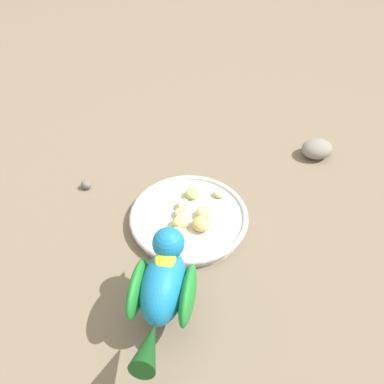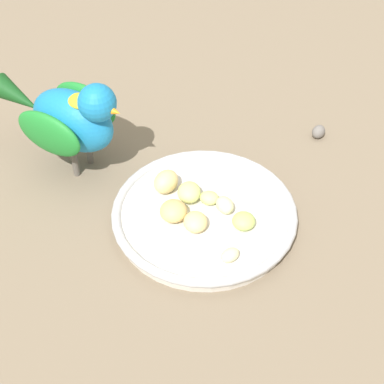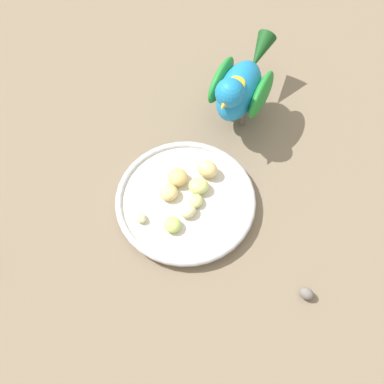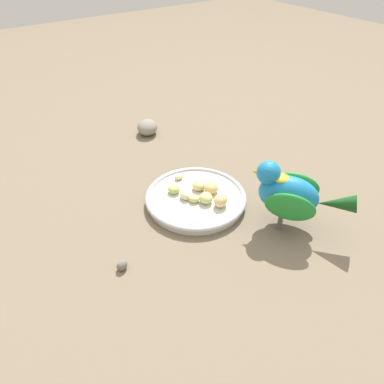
{
  "view_description": "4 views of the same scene",
  "coord_description": "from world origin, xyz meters",
  "px_view_note": "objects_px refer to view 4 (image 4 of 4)",
  "views": [
    {
      "loc": [
        0.36,
        -0.4,
        0.59
      ],
      "look_at": [
        -0.02,
        0.01,
        0.05
      ],
      "focal_mm": 35.99,
      "sensor_mm": 36.0,
      "label": 1
    },
    {
      "loc": [
        0.23,
        0.44,
        0.56
      ],
      "look_at": [
        0.01,
        -0.02,
        0.06
      ],
      "focal_mm": 53.99,
      "sensor_mm": 36.0,
      "label": 2
    },
    {
      "loc": [
        -0.38,
        0.19,
        0.82
      ],
      "look_at": [
        -0.02,
        -0.03,
        0.06
      ],
      "focal_mm": 50.06,
      "sensor_mm": 36.0,
      "label": 3
    },
    {
      "loc": [
        -0.4,
        -0.57,
        0.55
      ],
      "look_at": [
        -0.03,
        -0.04,
        0.05
      ],
      "focal_mm": 33.86,
      "sensor_mm": 36.0,
      "label": 4
    }
  ],
  "objects_px": {
    "apple_piece_6": "(221,200)",
    "rock_large": "(147,127)",
    "apple_piece_2": "(199,186)",
    "apple_piece_0": "(174,189)",
    "apple_piece_1": "(194,199)",
    "apple_piece_5": "(179,177)",
    "apple_piece_3": "(185,195)",
    "apple_piece_4": "(211,188)",
    "feeding_bowl": "(196,198)",
    "parrot": "(291,194)",
    "apple_piece_7": "(207,197)",
    "pebble_0": "(122,265)"
  },
  "relations": [
    {
      "from": "apple_piece_1",
      "to": "apple_piece_5",
      "type": "xyz_separation_m",
      "value": [
        0.02,
        0.1,
        -0.0
      ]
    },
    {
      "from": "feeding_bowl",
      "to": "apple_piece_0",
      "type": "relative_size",
      "value": 8.23
    },
    {
      "from": "parrot",
      "to": "apple_piece_2",
      "type": "bearing_deg",
      "value": -8.88
    },
    {
      "from": "apple_piece_0",
      "to": "apple_piece_7",
      "type": "bearing_deg",
      "value": -58.97
    },
    {
      "from": "feeding_bowl",
      "to": "apple_piece_0",
      "type": "xyz_separation_m",
      "value": [
        -0.03,
        0.04,
        0.01
      ]
    },
    {
      "from": "apple_piece_1",
      "to": "apple_piece_4",
      "type": "distance_m",
      "value": 0.05
    },
    {
      "from": "apple_piece_3",
      "to": "apple_piece_1",
      "type": "bearing_deg",
      "value": -61.97
    },
    {
      "from": "feeding_bowl",
      "to": "apple_piece_3",
      "type": "height_order",
      "value": "apple_piece_3"
    },
    {
      "from": "parrot",
      "to": "apple_piece_0",
      "type": "bearing_deg",
      "value": -0.57
    },
    {
      "from": "apple_piece_2",
      "to": "apple_piece_5",
      "type": "relative_size",
      "value": 1.3
    },
    {
      "from": "apple_piece_3",
      "to": "apple_piece_4",
      "type": "height_order",
      "value": "apple_piece_4"
    },
    {
      "from": "apple_piece_3",
      "to": "rock_large",
      "type": "xyz_separation_m",
      "value": [
        0.1,
        0.36,
        -0.01
      ]
    },
    {
      "from": "apple_piece_3",
      "to": "rock_large",
      "type": "height_order",
      "value": "rock_large"
    },
    {
      "from": "apple_piece_2",
      "to": "rock_large",
      "type": "relative_size",
      "value": 0.43
    },
    {
      "from": "apple_piece_1",
      "to": "apple_piece_4",
      "type": "bearing_deg",
      "value": 6.15
    },
    {
      "from": "apple_piece_0",
      "to": "apple_piece_3",
      "type": "distance_m",
      "value": 0.04
    },
    {
      "from": "apple_piece_0",
      "to": "rock_large",
      "type": "relative_size",
      "value": 0.39
    },
    {
      "from": "feeding_bowl",
      "to": "apple_piece_2",
      "type": "xyz_separation_m",
      "value": [
        0.02,
        0.02,
        0.02
      ]
    },
    {
      "from": "apple_piece_2",
      "to": "apple_piece_6",
      "type": "height_order",
      "value": "apple_piece_6"
    },
    {
      "from": "feeding_bowl",
      "to": "apple_piece_3",
      "type": "xyz_separation_m",
      "value": [
        -0.03,
        0.01,
        0.01
      ]
    },
    {
      "from": "apple_piece_4",
      "to": "apple_piece_6",
      "type": "bearing_deg",
      "value": -103.56
    },
    {
      "from": "rock_large",
      "to": "apple_piece_7",
      "type": "bearing_deg",
      "value": -99.43
    },
    {
      "from": "apple_piece_3",
      "to": "apple_piece_4",
      "type": "distance_m",
      "value": 0.07
    },
    {
      "from": "apple_piece_5",
      "to": "apple_piece_4",
      "type": "bearing_deg",
      "value": -70.22
    },
    {
      "from": "feeding_bowl",
      "to": "apple_piece_6",
      "type": "bearing_deg",
      "value": -65.12
    },
    {
      "from": "apple_piece_2",
      "to": "apple_piece_7",
      "type": "distance_m",
      "value": 0.05
    },
    {
      "from": "apple_piece_7",
      "to": "rock_large",
      "type": "xyz_separation_m",
      "value": [
        0.07,
        0.4,
        -0.01
      ]
    },
    {
      "from": "apple_piece_4",
      "to": "rock_large",
      "type": "xyz_separation_m",
      "value": [
        0.04,
        0.38,
        -0.01
      ]
    },
    {
      "from": "apple_piece_0",
      "to": "apple_piece_6",
      "type": "distance_m",
      "value": 0.12
    },
    {
      "from": "parrot",
      "to": "rock_large",
      "type": "bearing_deg",
      "value": -30.42
    },
    {
      "from": "apple_piece_0",
      "to": "apple_piece_1",
      "type": "relative_size",
      "value": 1.15
    },
    {
      "from": "apple_piece_6",
      "to": "parrot",
      "type": "relative_size",
      "value": 0.19
    },
    {
      "from": "feeding_bowl",
      "to": "apple_piece_1",
      "type": "xyz_separation_m",
      "value": [
        -0.01,
        -0.01,
        0.01
      ]
    },
    {
      "from": "apple_piece_6",
      "to": "parrot",
      "type": "xyz_separation_m",
      "value": [
        0.09,
        -0.12,
        0.06
      ]
    },
    {
      "from": "rock_large",
      "to": "apple_piece_5",
      "type": "bearing_deg",
      "value": -103.82
    },
    {
      "from": "apple_piece_1",
      "to": "parrot",
      "type": "distance_m",
      "value": 0.22
    },
    {
      "from": "feeding_bowl",
      "to": "apple_piece_4",
      "type": "relative_size",
      "value": 6.81
    },
    {
      "from": "rock_large",
      "to": "apple_piece_4",
      "type": "bearing_deg",
      "value": -95.71
    },
    {
      "from": "apple_piece_4",
      "to": "apple_piece_7",
      "type": "bearing_deg",
      "value": -141.36
    },
    {
      "from": "apple_piece_3",
      "to": "pebble_0",
      "type": "bearing_deg",
      "value": -156.3
    },
    {
      "from": "apple_piece_1",
      "to": "parrot",
      "type": "xyz_separation_m",
      "value": [
        0.13,
        -0.17,
        0.06
      ]
    },
    {
      "from": "apple_piece_6",
      "to": "rock_large",
      "type": "relative_size",
      "value": 0.5
    },
    {
      "from": "feeding_bowl",
      "to": "apple_piece_3",
      "type": "relative_size",
      "value": 8.57
    },
    {
      "from": "apple_piece_4",
      "to": "apple_piece_5",
      "type": "height_order",
      "value": "apple_piece_4"
    },
    {
      "from": "apple_piece_2",
      "to": "pebble_0",
      "type": "height_order",
      "value": "apple_piece_2"
    },
    {
      "from": "feeding_bowl",
      "to": "apple_piece_7",
      "type": "distance_m",
      "value": 0.04
    },
    {
      "from": "apple_piece_0",
      "to": "pebble_0",
      "type": "height_order",
      "value": "apple_piece_0"
    },
    {
      "from": "apple_piece_2",
      "to": "apple_piece_7",
      "type": "xyz_separation_m",
      "value": [
        -0.01,
        -0.05,
        0.0
      ]
    },
    {
      "from": "apple_piece_0",
      "to": "apple_piece_5",
      "type": "distance_m",
      "value": 0.06
    },
    {
      "from": "apple_piece_0",
      "to": "pebble_0",
      "type": "xyz_separation_m",
      "value": [
        -0.2,
        -0.13,
        -0.02
      ]
    }
  ]
}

